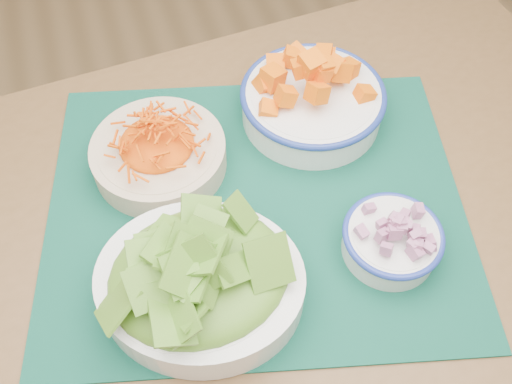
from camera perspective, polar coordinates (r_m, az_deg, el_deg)
table at (r=0.89m, az=-0.39°, el=-8.53°), size 1.39×0.99×0.75m
placemat at (r=0.85m, az=-0.00°, el=-1.25°), size 0.71×0.63×0.00m
carrot_bowl at (r=0.87m, az=-9.76°, el=4.13°), size 0.24×0.24×0.07m
squash_bowl at (r=0.92m, az=5.75°, el=9.86°), size 0.28×0.28×0.12m
lettuce_bowl at (r=0.73m, az=-5.68°, el=-8.36°), size 0.34×0.31×0.12m
onion_bowl at (r=0.80m, az=13.49°, el=-4.43°), size 0.17×0.17×0.07m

